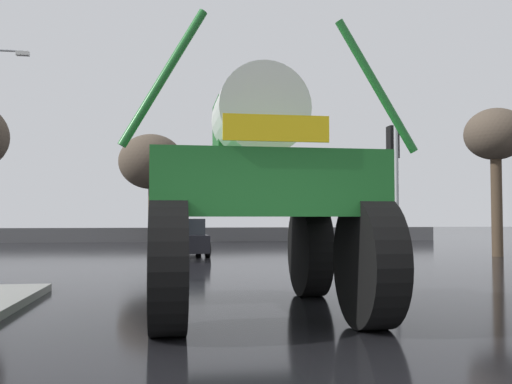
{
  "coord_description": "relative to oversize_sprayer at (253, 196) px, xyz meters",
  "views": [
    {
      "loc": [
        -1.31,
        -5.19,
        1.6
      ],
      "look_at": [
        0.21,
        5.3,
        2.07
      ],
      "focal_mm": 39.48,
      "sensor_mm": 36.0,
      "label": 1
    }
  ],
  "objects": [
    {
      "name": "traffic_signal_near_right",
      "position": [
        4.24,
        4.28,
        1.0
      ],
      "size": [
        0.24,
        0.54,
        4.04
      ],
      "color": "#A8AAAF",
      "rests_on": "ground"
    },
    {
      "name": "oversize_sprayer",
      "position": [
        0.0,
        0.0,
        0.0
      ],
      "size": [
        4.23,
        5.33,
        4.44
      ],
      "rotation": [
        0.0,
        0.0,
        1.59
      ],
      "color": "black",
      "rests_on": "ground"
    },
    {
      "name": "roadside_barrier",
      "position": [
        -0.01,
        26.93,
        -1.5
      ],
      "size": [
        32.32,
        0.24,
        0.9
      ],
      "primitive_type": "cube",
      "color": "#59595B",
      "rests_on": "ground"
    },
    {
      "name": "bare_tree_right",
      "position": [
        11.6,
        11.68,
        2.85
      ],
      "size": [
        2.47,
        2.47,
        6.02
      ],
      "color": "#473828",
      "rests_on": "ground"
    },
    {
      "name": "bare_tree_far_center",
      "position": [
        -2.76,
        25.59,
        3.01
      ],
      "size": [
        3.98,
        3.98,
        6.68
      ],
      "color": "#473828",
      "rests_on": "ground"
    },
    {
      "name": "sedan_ahead",
      "position": [
        -0.98,
        14.21,
        -1.24
      ],
      "size": [
        2.18,
        4.24,
        1.52
      ],
      "rotation": [
        0.0,
        0.0,
        1.66
      ],
      "color": "black",
      "rests_on": "ground"
    },
    {
      "name": "ground_plane",
      "position": [
        -0.01,
        13.76,
        -1.95
      ],
      "size": [
        120.0,
        120.0,
        0.0
      ],
      "primitive_type": "plane",
      "color": "black"
    }
  ]
}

